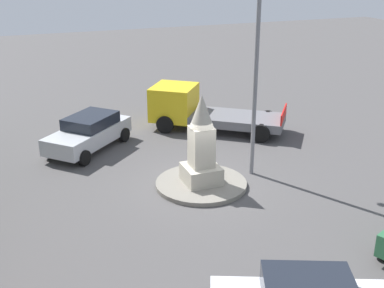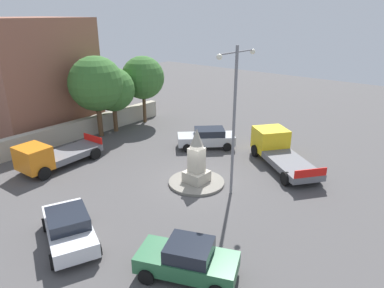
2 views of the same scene
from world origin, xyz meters
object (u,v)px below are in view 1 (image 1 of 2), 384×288
(car_silver_approaching, at_px, (89,132))
(truck_yellow_far_side, at_px, (198,109))
(monument, at_px, (201,146))
(streetlamp, at_px, (257,46))

(car_silver_approaching, bearing_deg, truck_yellow_far_side, 99.12)
(monument, height_order, car_silver_approaching, monument)
(monument, relative_size, truck_yellow_far_side, 0.52)
(streetlamp, bearing_deg, monument, -81.11)
(car_silver_approaching, distance_m, truck_yellow_far_side, 5.55)
(truck_yellow_far_side, bearing_deg, car_silver_approaching, -80.88)
(streetlamp, relative_size, truck_yellow_far_side, 1.29)
(monument, bearing_deg, streetlamp, 98.89)
(monument, xyz_separation_m, truck_yellow_far_side, (-6.09, 2.28, -0.62))
(monument, bearing_deg, truck_yellow_far_side, 159.48)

